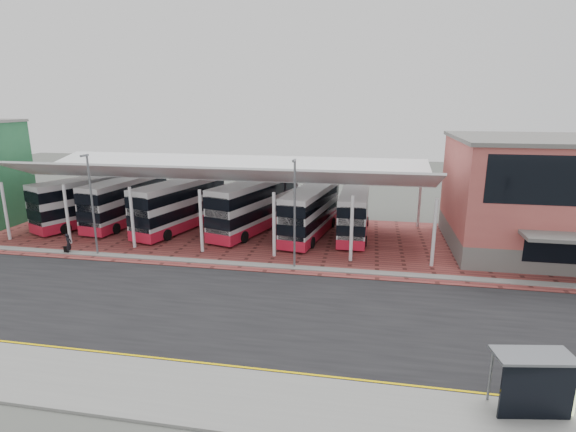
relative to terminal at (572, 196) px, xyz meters
name	(u,v)px	position (x,y,z in m)	size (l,w,h in m)	color
ground	(245,303)	(-23.00, -13.92, -4.66)	(140.00, 140.00, 0.00)	#474944
road	(240,310)	(-23.00, -14.92, -4.65)	(120.00, 14.00, 0.02)	black
forecourt	(307,241)	(-21.00, -0.92, -4.63)	(72.00, 16.00, 0.06)	brown
sidewalk	(187,393)	(-23.00, -22.92, -4.59)	(120.00, 4.00, 0.14)	slate
north_kerb	(268,266)	(-23.00, -7.72, -4.59)	(120.00, 0.80, 0.14)	slate
yellow_line_near	(204,367)	(-23.00, -20.92, -4.63)	(120.00, 0.12, 0.01)	#F8CD00
yellow_line_far	(206,363)	(-23.00, -20.62, -4.63)	(120.00, 0.12, 0.01)	#F8CD00
canopy	(221,172)	(-29.00, 0.01, 1.14)	(37.00, 11.63, 7.07)	white
terminal	(572,196)	(0.00, 0.00, 0.00)	(18.40, 14.40, 9.25)	#64625E
lamp_west	(92,202)	(-37.00, -7.65, -0.30)	(0.16, 0.90, 8.07)	slate
lamp_east	(295,211)	(-21.00, -7.65, -0.30)	(0.16, 0.90, 8.07)	slate
bus_0	(91,201)	(-42.82, 0.73, -2.30)	(7.07, 11.30, 4.64)	silver
bus_1	(126,201)	(-39.51, 1.48, -2.35)	(3.72, 11.19, 4.52)	silver
bus_2	(180,205)	(-33.41, 0.55, -2.30)	(5.41, 11.49, 4.62)	silver
bus_3	(253,206)	(-26.44, 1.25, -2.24)	(5.92, 11.77, 4.74)	silver
bus_4	(311,212)	(-20.92, 0.57, -2.42)	(4.21, 10.91, 4.39)	silver
bus_5	(354,213)	(-17.07, 1.53, -2.52)	(2.64, 10.18, 4.18)	silver
pedestrian	(69,244)	(-39.35, -7.82, -3.78)	(0.60, 0.39, 1.63)	black
suitcase	(66,250)	(-39.67, -7.78, -4.32)	(0.32, 0.23, 0.56)	black
bus_shelter	(541,379)	(-8.99, -21.73, -3.01)	(3.20, 1.86, 2.43)	black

